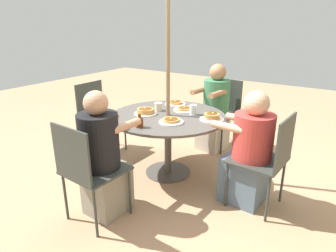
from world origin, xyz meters
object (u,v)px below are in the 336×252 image
(diner_west, at_px, (248,154))
(patio_chair_west, at_px, (268,156))
(diner_south, at_px, (103,160))
(syrup_bottle, at_px, (140,122))
(patio_chair_south, at_px, (86,167))
(pancake_plate_a, at_px, (146,112))
(pancake_plate_c, at_px, (171,121))
(coffee_cup, at_px, (158,107))
(pancake_plate_d, at_px, (175,103))
(drinking_glass_a, at_px, (193,110))
(patio_table, at_px, (168,124))
(patio_chair_north, at_px, (222,108))
(diner_north, at_px, (215,111))
(pancake_plate_b, at_px, (185,109))
(patio_chair_east, at_px, (98,113))
(pancake_plate_e, at_px, (212,117))

(diner_west, bearing_deg, patio_chair_west, -90.00)
(diner_south, relative_size, syrup_bottle, 8.50)
(patio_chair_south, height_order, syrup_bottle, patio_chair_south)
(patio_chair_south, height_order, pancake_plate_a, patio_chair_south)
(pancake_plate_c, relative_size, coffee_cup, 2.73)
(patio_chair_west, distance_m, pancake_plate_d, 1.42)
(diner_west, distance_m, drinking_glass_a, 0.82)
(patio_table, height_order, drinking_glass_a, drinking_glass_a)
(pancake_plate_d, height_order, drinking_glass_a, drinking_glass_a)
(patio_chair_north, bearing_deg, coffee_cup, 79.53)
(patio_table, bearing_deg, coffee_cup, -113.94)
(patio_chair_west, distance_m, pancake_plate_a, 1.39)
(diner_north, relative_size, patio_chair_west, 1.26)
(patio_chair_west, distance_m, pancake_plate_b, 1.15)
(patio_chair_south, distance_m, syrup_bottle, 0.70)
(patio_chair_west, relative_size, diner_west, 0.83)
(patio_chair_east, bearing_deg, diner_south, 49.10)
(diner_south, relative_size, pancake_plate_c, 4.60)
(patio_chair_north, height_order, pancake_plate_c, patio_chair_north)
(pancake_plate_a, bearing_deg, patio_chair_south, 9.32)
(patio_chair_west, bearing_deg, diner_south, 130.35)
(pancake_plate_b, bearing_deg, diner_south, -5.08)
(patio_chair_west, height_order, pancake_plate_c, patio_chair_west)
(diner_south, height_order, syrup_bottle, diner_south)
(patio_table, xyz_separation_m, drinking_glass_a, (-0.17, 0.22, 0.16))
(patio_chair_west, xyz_separation_m, pancake_plate_c, (0.12, -0.98, 0.19))
(pancake_plate_d, bearing_deg, pancake_plate_a, -6.28)
(diner_north, bearing_deg, pancake_plate_c, 99.59)
(diner_south, xyz_separation_m, pancake_plate_b, (-1.22, 0.11, 0.19))
(diner_west, xyz_separation_m, coffee_cup, (-0.14, -1.16, 0.25))
(patio_chair_west, height_order, pancake_plate_e, patio_chair_west)
(patio_chair_south, xyz_separation_m, pancake_plate_c, (-0.95, 0.23, 0.19))
(patio_table, distance_m, patio_chair_north, 1.15)
(pancake_plate_e, bearing_deg, patio_chair_north, -161.78)
(patio_chair_north, distance_m, pancake_plate_a, 1.32)
(patio_chair_west, bearing_deg, patio_chair_north, 43.18)
(pancake_plate_c, distance_m, coffee_cup, 0.46)
(patio_chair_south, xyz_separation_m, pancake_plate_a, (-1.04, -0.17, 0.20))
(patio_table, bearing_deg, patio_chair_north, 172.83)
(syrup_bottle, bearing_deg, pancake_plate_e, 140.98)
(pancake_plate_a, bearing_deg, patio_table, 116.30)
(syrup_bottle, bearing_deg, pancake_plate_a, -149.85)
(diner_north, bearing_deg, patio_table, 90.00)
(coffee_cup, bearing_deg, drinking_glass_a, 101.75)
(diner_south, relative_size, pancake_plate_d, 4.60)
(diner_north, xyz_separation_m, coffee_cup, (0.87, -0.31, 0.22))
(patio_table, relative_size, patio_chair_west, 1.37)
(pancake_plate_d, xyz_separation_m, syrup_bottle, (0.91, 0.16, 0.04))
(diner_west, bearing_deg, pancake_plate_e, 73.34)
(patio_chair_north, bearing_deg, diner_west, 131.50)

